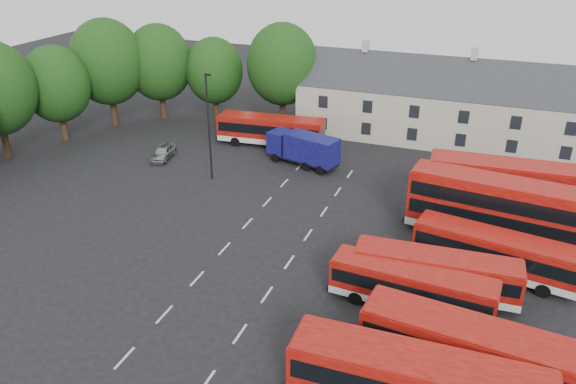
# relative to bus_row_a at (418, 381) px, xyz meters

# --- Properties ---
(ground) EXTENTS (140.00, 140.00, 0.00)m
(ground) POSITION_rel_bus_row_a_xyz_m (-15.23, 8.23, -2.04)
(ground) COLOR black
(ground) RESTS_ON ground
(lane_markings) EXTENTS (5.15, 33.80, 0.01)m
(lane_markings) POSITION_rel_bus_row_a_xyz_m (-12.73, 10.23, -2.04)
(lane_markings) COLOR beige
(lane_markings) RESTS_ON ground
(treeline) EXTENTS (29.92, 32.59, 12.01)m
(treeline) POSITION_rel_bus_row_a_xyz_m (-35.97, 27.59, 4.64)
(treeline) COLOR black
(treeline) RESTS_ON ground
(terrace_houses) EXTENTS (35.70, 7.13, 10.06)m
(terrace_houses) POSITION_rel_bus_row_a_xyz_m (-1.23, 38.23, 1.82)
(terrace_houses) COLOR beige
(terrace_houses) RESTS_ON ground
(bus_row_a) EXTENTS (12.09, 3.07, 3.40)m
(bus_row_a) POSITION_rel_bus_row_a_xyz_m (0.00, 0.00, 0.00)
(bus_row_a) COLOR silver
(bus_row_a) RESTS_ON ground
(bus_row_b) EXTENTS (11.89, 3.89, 3.30)m
(bus_row_b) POSITION_rel_bus_row_a_xyz_m (2.46, 3.26, -0.06)
(bus_row_b) COLOR silver
(bus_row_b) RESTS_ON ground
(bus_row_c) EXTENTS (9.93, 2.90, 2.77)m
(bus_row_c) POSITION_rel_bus_row_a_xyz_m (-1.57, 8.10, -0.38)
(bus_row_c) COLOR silver
(bus_row_c) RESTS_ON ground
(bus_row_d) EXTENTS (10.24, 2.93, 2.86)m
(bus_row_d) POSITION_rel_bus_row_a_xyz_m (-0.43, 10.08, -0.32)
(bus_row_d) COLOR silver
(bus_row_d) RESTS_ON ground
(bus_row_e) EXTENTS (10.72, 4.14, 2.96)m
(bus_row_e) POSITION_rel_bus_row_a_xyz_m (2.88, 13.79, -0.27)
(bus_row_e) COLOR silver
(bus_row_e) RESTS_ON ground
(bus_dd_south) EXTENTS (12.25, 4.12, 4.93)m
(bus_dd_south) POSITION_rel_bus_row_a_xyz_m (2.46, 18.25, 0.76)
(bus_dd_south) COLOR silver
(bus_dd_south) RESTS_ON ground
(bus_dd_north) EXTENTS (12.27, 3.44, 4.98)m
(bus_dd_north) POSITION_rel_bus_row_a_xyz_m (3.42, 21.65, 0.79)
(bus_dd_north) COLOR silver
(bus_dd_north) RESTS_ON ground
(bus_north) EXTENTS (11.24, 3.56, 3.13)m
(bus_north) POSITION_rel_bus_row_a_xyz_m (-19.91, 30.47, -0.17)
(bus_north) COLOR silver
(bus_north) RESTS_ON ground
(box_truck) EXTENTS (7.49, 4.07, 3.13)m
(box_truck) POSITION_rel_bus_row_a_xyz_m (-15.00, 26.77, -0.29)
(box_truck) COLOR black
(box_truck) RESTS_ON ground
(silver_car) EXTENTS (2.30, 4.15, 1.34)m
(silver_car) POSITION_rel_bus_row_a_xyz_m (-28.51, 23.36, -1.38)
(silver_car) COLOR #A0A3A8
(silver_car) RESTS_ON ground
(lamppost) EXTENTS (0.68, 0.40, 9.77)m
(lamppost) POSITION_rel_bus_row_a_xyz_m (-21.74, 20.77, 3.17)
(lamppost) COLOR black
(lamppost) RESTS_ON ground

